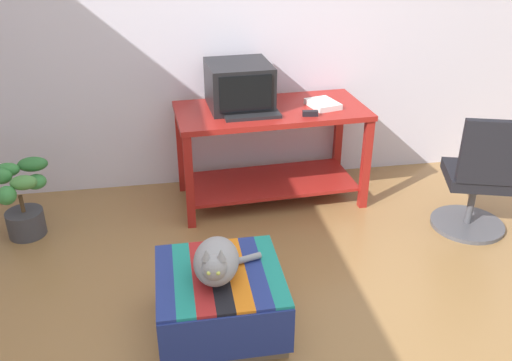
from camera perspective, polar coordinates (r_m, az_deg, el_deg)
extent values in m
plane|color=olive|center=(3.08, 3.59, -16.33)|extent=(14.00, 14.00, 0.00)
cube|color=silver|center=(4.34, -2.23, 16.16)|extent=(8.00, 0.10, 2.60)
cube|color=maroon|center=(3.87, -6.97, -0.23)|extent=(0.06, 0.06, 0.71)
cube|color=maroon|center=(4.19, 11.38, 1.62)|extent=(0.06, 0.06, 0.71)
cube|color=maroon|center=(4.68, 8.57, 4.63)|extent=(0.06, 0.06, 0.71)
cube|color=maroon|center=(4.40, -7.86, 3.18)|extent=(0.06, 0.06, 0.71)
cube|color=maroon|center=(4.32, 1.49, -0.13)|extent=(1.32, 0.64, 0.02)
cube|color=maroon|center=(4.09, 1.59, 7.27)|extent=(1.44, 0.74, 0.04)
cube|color=black|center=(4.12, -1.76, 7.88)|extent=(0.33, 0.35, 0.02)
cube|color=black|center=(4.08, -1.79, 9.93)|extent=(0.48, 0.49, 0.33)
cube|color=black|center=(3.85, -1.09, 9.03)|extent=(0.37, 0.03, 0.26)
cube|color=black|center=(3.90, -0.39, 6.80)|extent=(0.41, 0.17, 0.02)
cube|color=white|center=(4.14, 7.00, 7.93)|extent=(0.25, 0.29, 0.04)
cube|color=#7A664C|center=(3.06, -3.74, -12.48)|extent=(0.64, 0.60, 0.34)
cube|color=navy|center=(2.79, -2.97, -16.21)|extent=(0.67, 0.01, 0.27)
cube|color=navy|center=(2.94, -9.51, -10.24)|extent=(0.10, 0.65, 0.02)
cube|color=#1E897A|center=(2.94, -7.62, -10.10)|extent=(0.10, 0.65, 0.02)
cube|color=#AD2323|center=(2.94, -5.73, -9.95)|extent=(0.10, 0.65, 0.02)
cube|color=black|center=(2.95, -3.85, -9.79)|extent=(0.10, 0.65, 0.02)
cube|color=orange|center=(2.95, -1.98, -9.61)|extent=(0.10, 0.65, 0.02)
cube|color=navy|center=(2.97, -0.12, -9.43)|extent=(0.10, 0.65, 0.02)
cube|color=#1E897A|center=(2.98, 1.72, -9.24)|extent=(0.10, 0.65, 0.02)
ellipsoid|color=gray|center=(2.87, -4.17, -8.35)|extent=(0.29, 0.39, 0.19)
sphere|color=gray|center=(2.73, -4.38, -9.07)|extent=(0.13, 0.13, 0.13)
cylinder|color=gray|center=(2.99, -2.06, -8.45)|extent=(0.29, 0.11, 0.04)
cone|color=gray|center=(2.69, -5.21, -7.71)|extent=(0.05, 0.05, 0.06)
cone|color=gray|center=(2.68, -3.67, -7.73)|extent=(0.05, 0.05, 0.06)
sphere|color=#C6D151|center=(2.68, -4.96, -9.62)|extent=(0.02, 0.02, 0.02)
sphere|color=#C6D151|center=(2.67, -3.98, -9.63)|extent=(0.02, 0.02, 0.02)
cylinder|color=#3D3D42|center=(4.20, -22.87, -4.11)|extent=(0.26, 0.26, 0.19)
cylinder|color=brown|center=(4.13, -23.25, -2.24)|extent=(0.03, 0.03, 0.13)
ellipsoid|color=#38843D|center=(4.06, -22.00, -0.13)|extent=(0.14, 0.14, 0.10)
ellipsoid|color=#2D7033|center=(4.08, -22.29, 1.58)|extent=(0.20, 0.13, 0.10)
ellipsoid|color=#38843D|center=(4.09, -24.51, 1.03)|extent=(0.16, 0.09, 0.10)
ellipsoid|color=#38843D|center=(4.06, -25.11, 0.41)|extent=(0.15, 0.09, 0.11)
ellipsoid|color=#38843D|center=(3.95, -24.60, -1.43)|extent=(0.13, 0.14, 0.12)
ellipsoid|color=#4C8E42|center=(3.96, -23.10, -0.21)|extent=(0.18, 0.11, 0.10)
cylinder|color=#4C4C51|center=(4.30, 21.15, -4.25)|extent=(0.52, 0.52, 0.03)
cylinder|color=#4C4C51|center=(4.21, 21.56, -2.09)|extent=(0.05, 0.05, 0.34)
cube|color=black|center=(4.12, 22.05, 0.47)|extent=(0.53, 0.53, 0.08)
cube|color=black|center=(3.85, 23.30, 2.68)|extent=(0.38, 0.17, 0.44)
cube|color=black|center=(3.94, 5.68, 6.99)|extent=(0.11, 0.05, 0.04)
cylinder|color=#2351B2|center=(4.19, 6.15, 7.96)|extent=(0.07, 0.13, 0.01)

